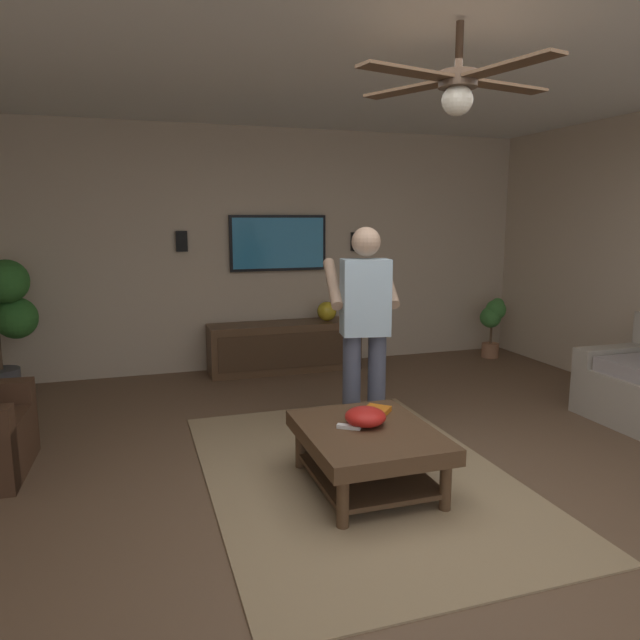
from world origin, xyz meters
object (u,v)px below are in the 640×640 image
object	(u,v)px
potted_plant_tall	(2,315)
potted_plant_short	(493,319)
bowl	(365,417)
book	(375,412)
vase_round	(327,311)
wall_speaker_left	(356,242)
person_standing	(364,320)
remote_white	(349,427)
wall_speaker_right	(182,241)
ceiling_fan	(457,85)
tv	(278,243)
media_console	(285,347)
coffee_table	(367,444)

from	to	relation	value
potted_plant_tall	potted_plant_short	distance (m)	5.38
potted_plant_tall	bowl	bearing A→B (deg)	-137.49
bowl	book	xyz separation A→B (m)	(0.18, -0.15, -0.04)
vase_round	wall_speaker_left	bearing A→B (deg)	-59.44
person_standing	remote_white	distance (m)	1.07
potted_plant_short	wall_speaker_right	world-z (taller)	wall_speaker_right
wall_speaker_right	ceiling_fan	xyz separation A→B (m)	(-3.72, -1.10, 0.91)
tv	potted_plant_tall	xyz separation A→B (m)	(-0.43, 2.78, -0.62)
potted_plant_tall	remote_white	distance (m)	3.72
person_standing	vase_round	xyz separation A→B (m)	(2.14, -0.42, -0.27)
remote_white	ceiling_fan	size ratio (longest dim) A/B	0.13
person_standing	wall_speaker_right	size ratio (longest dim) A/B	7.45
tv	remote_white	world-z (taller)	tv
media_console	ceiling_fan	world-z (taller)	ceiling_fan
tv	vase_round	xyz separation A→B (m)	(-0.26, -0.50, -0.77)
potted_plant_tall	book	world-z (taller)	potted_plant_tall
wall_speaker_left	vase_round	bearing A→B (deg)	120.56
tv	wall_speaker_left	size ratio (longest dim) A/B	5.06
coffee_table	potted_plant_short	distance (m)	4.00
coffee_table	wall_speaker_left	xyz separation A→B (m)	(3.27, -1.20, 1.14)
potted_plant_short	book	xyz separation A→B (m)	(-2.59, 2.68, -0.07)
wall_speaker_left	ceiling_fan	xyz separation A→B (m)	(-3.72, 0.92, 0.94)
potted_plant_tall	book	bearing A→B (deg)	-133.91
wall_speaker_right	book	bearing A→B (deg)	-162.12
tv	remote_white	distance (m)	3.40
coffee_table	wall_speaker_left	world-z (taller)	wall_speaker_left
media_console	remote_white	xyz separation A→B (m)	(-2.98, 0.36, 0.14)
coffee_table	wall_speaker_left	distance (m)	3.66
coffee_table	bowl	world-z (taller)	bowl
potted_plant_tall	potted_plant_short	xyz separation A→B (m)	(-0.00, -5.37, -0.32)
tv	wall_speaker_right	xyz separation A→B (m)	(0.01, 1.07, 0.03)
coffee_table	bowl	size ratio (longest dim) A/B	3.81
coffee_table	wall_speaker_right	distance (m)	3.56
coffee_table	remote_white	distance (m)	0.17
coffee_table	book	bearing A→B (deg)	-32.99
book	tv	bearing A→B (deg)	-138.34
person_standing	potted_plant_short	distance (m)	3.22
media_console	potted_plant_tall	size ratio (longest dim) A/B	1.27
potted_plant_tall	book	xyz separation A→B (m)	(-2.59, -2.69, -0.39)
coffee_table	potted_plant_short	size ratio (longest dim) A/B	1.36
bowl	ceiling_fan	xyz separation A→B (m)	(-0.51, -0.27, 1.91)
person_standing	ceiling_fan	distance (m)	1.95
book	wall_speaker_right	xyz separation A→B (m)	(3.03, 0.98, 1.04)
wall_speaker_left	wall_speaker_right	bearing A→B (deg)	90.00
media_console	wall_speaker_left	distance (m)	1.52
potted_plant_short	wall_speaker_left	xyz separation A→B (m)	(0.44, 1.64, 0.95)
potted_plant_tall	ceiling_fan	xyz separation A→B (m)	(-3.28, -2.81, 1.56)
tv	book	xyz separation A→B (m)	(-3.02, 0.09, -1.01)
potted_plant_tall	ceiling_fan	bearing A→B (deg)	-139.40
person_standing	potted_plant_tall	distance (m)	3.48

